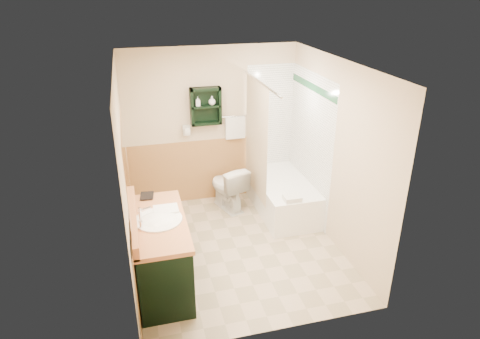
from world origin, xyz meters
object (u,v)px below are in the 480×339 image
Objects in this scene: wall_shelf at (206,106)px; soap_bottle_b at (212,101)px; vanity_book at (139,189)px; bathtub at (282,195)px; soap_bottle_a at (198,104)px; toilet at (227,187)px; hair_dryer at (186,130)px; vanity at (161,253)px.

wall_shelf is 4.17× the size of soap_bottle_b.
vanity_book is 1.85m from soap_bottle_b.
bathtub is 10.82× the size of soap_bottle_a.
soap_bottle_a is (-0.35, 0.31, 1.25)m from toilet.
bathtub is (1.33, -0.61, -0.95)m from hair_dryer.
soap_bottle_b reaches higher than soap_bottle_a.
wall_shelf is 1.26m from toilet.
wall_shelf is 0.12m from soap_bottle_a.
hair_dryer is 0.44m from soap_bottle_a.
vanity is 0.90× the size of bathtub.
soap_bottle_b reaches higher than hair_dryer.
hair_dryer is 1.06m from toilet.
vanity_book reaches higher than bathtub.
hair_dryer is at bearing -50.29° from toilet.
wall_shelf is 2.29× the size of hair_dryer.
wall_shelf reaches higher than toilet.
bathtub is at bearing 34.23° from vanity.
soap_bottle_b reaches higher than toilet.
hair_dryer is 2.15m from vanity.
soap_bottle_a reaches higher than hair_dryer.
wall_shelf is 1.77m from vanity_book.
vanity is at bearing -117.69° from soap_bottle_b.
wall_shelf is 2.60× the size of vanity_book.
hair_dryer reaches higher than vanity_book.
toilet is 3.35× the size of vanity_book.
wall_shelf reaches higher than bathtub.
bathtub is at bearing -31.86° from soap_bottle_b.
soap_bottle_b is at bearing -83.10° from toilet.
wall_shelf is 0.46m from hair_dryer.
vanity_book is 1.72m from soap_bottle_a.
vanity_book is (-0.76, -1.32, -0.24)m from hair_dryer.
bathtub is at bearing -24.67° from hair_dryer.
toilet is 5.12× the size of soap_bottle_a.
vanity is (-0.89, -1.89, -1.12)m from wall_shelf.
vanity is 6.36× the size of vanity_book.
wall_shelf reaches higher than soap_bottle_b.
soap_bottle_a is (-1.14, 0.58, 1.35)m from bathtub.
hair_dryer reaches higher than toilet.
toilet is (0.54, -0.34, -0.85)m from hair_dryer.
toilet is (0.24, -0.31, -1.20)m from wall_shelf.
hair_dryer is 0.34× the size of toilet.
vanity_book is 1.53× the size of soap_bottle_a.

